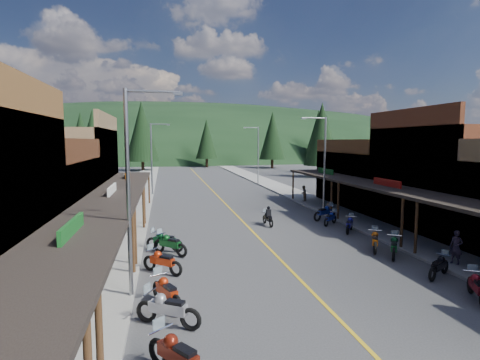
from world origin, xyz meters
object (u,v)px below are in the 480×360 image
pine_5 (318,133)px  streetlight_0 (132,184)px  streetlight_1 (153,156)px  bike_west_5 (167,290)px  bike_east_8 (350,224)px  pine_2 (142,131)px  pine_6 (377,139)px  bike_east_7 (375,240)px  bike_west_7 (170,243)px  pine_4 (272,136)px  bike_east_5 (439,265)px  streetlight_3 (257,153)px  shop_west_2 (16,206)px  pedestrian_east_a (456,247)px  bike_east_9 (330,218)px  pine_11 (322,134)px  pine_7 (51,136)px  shop_east_2 (453,178)px  pine_9 (326,139)px  bike_east_6 (394,246)px  bike_east_4 (477,286)px  bike_east_10 (325,212)px  pine_1 (81,136)px  bike_west_4 (168,307)px  bike_west_6 (162,260)px  shop_east_3 (375,179)px  streetlight_2 (323,161)px  pine_10 (93,137)px  pedestrian_east_b (303,193)px  bike_west_3 (178,354)px  pine_3 (207,139)px  shop_west_3 (61,173)px  bike_west_8 (164,240)px

pine_5 → streetlight_0: bearing=-117.7°
streetlight_1 → bike_west_5: streetlight_1 is taller
bike_east_8 → streetlight_1: bearing=159.9°
pine_2 → pine_6: size_ratio=1.27×
bike_east_7 → bike_west_7: bearing=-158.0°
bike_west_7 → pine_2: bearing=48.7°
pine_4 → bike_east_5: 67.78m
streetlight_3 → pine_6: pine_6 is taller
shop_west_2 → pine_6: size_ratio=0.99×
bike_west_7 → pedestrian_east_a: (13.50, -4.69, 0.33)m
bike_east_7 → bike_east_9: bike_east_7 is taller
pine_11 → bike_west_5: 52.30m
pine_7 → pine_11: size_ratio=1.01×
shop_east_2 → pedestrian_east_a: 9.48m
pine_9 → bike_east_6: pine_9 is taller
bike_east_4 → bike_east_10: size_ratio=0.91×
bike_west_7 → bike_east_10: (11.81, 6.61, 0.00)m
pine_1 → bike_west_4: pine_1 is taller
pine_1 → bike_west_6: size_ratio=5.68×
shop_east_3 → bike_west_6: bearing=-143.2°
pine_4 → shop_east_3: bearing=-95.0°
bike_east_8 → bike_west_6: bearing=-119.5°
pine_4 → bike_east_4: bearing=-100.0°
pine_2 → bike_east_5: bearing=-75.9°
pine_7 → bike_west_6: bearing=-71.8°
streetlight_2 → bike_east_5: streetlight_2 is taller
pine_10 → pedestrian_east_a: (25.96, -55.33, -5.81)m
shop_west_2 → shop_east_2: shop_east_2 is taller
bike_east_5 → pedestrian_east_b: (1.49, 20.44, 0.37)m
bike_west_3 → bike_east_5: bearing=-13.9°
streetlight_1 → pine_3: pine_3 is taller
shop_east_2 → bike_west_3: 23.46m
pine_7 → streetlight_1: bearing=-65.1°
bike_west_5 → bike_east_4: bike_west_5 is taller
shop_west_3 → pedestrian_east_b: 21.77m
shop_east_2 → bike_east_4: (-7.97, -10.55, -2.93)m
shop_west_2 → pine_5: bearing=55.8°
pine_10 → bike_east_8: pine_10 is taller
pine_3 → bike_east_6: 69.66m
pine_6 → bike_west_8: bearing=-129.1°
bike_west_7 → pedestrian_east_a: bearing=-64.8°
pine_2 → bike_east_9: size_ratio=7.44×
pine_3 → bike_west_5: size_ratio=4.91×
streetlight_3 → bike_east_7: size_ratio=3.65×
shop_west_2 → bike_east_5: 21.60m
shop_west_3 → bike_east_5: (19.95, -17.71, -2.96)m
pine_3 → bike_west_6: bearing=-98.1°
streetlight_2 → bike_west_6: 17.65m
pedestrian_east_a → bike_west_3: bearing=-89.5°
bike_east_8 → bike_west_7: bearing=-130.9°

